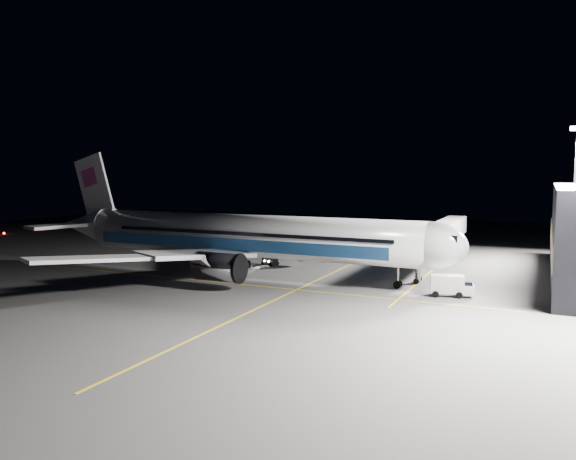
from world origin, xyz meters
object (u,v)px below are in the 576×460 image
at_px(airliner, 239,236).
at_px(floodlight_mast_north, 575,181).
at_px(jet_bridge, 439,235).
at_px(safety_cone_b, 326,260).
at_px(safety_cone_c, 247,265).
at_px(baggage_tug, 270,260).
at_px(safety_cone_a, 237,266).
at_px(service_truck, 451,285).

bearing_deg(airliner, floodlight_mast_north, 37.91).
relative_size(airliner, jet_bridge, 1.79).
height_order(jet_bridge, floodlight_mast_north, floodlight_mast_north).
xyz_separation_m(safety_cone_b, safety_cone_c, (-9.00, -8.59, 0.01)).
relative_size(baggage_tug, safety_cone_a, 4.09).
relative_size(service_truck, safety_cone_a, 7.83).
xyz_separation_m(baggage_tug, safety_cone_a, (-3.14, -4.23, -0.40)).
distance_m(floodlight_mast_north, safety_cone_c, 51.97).
height_order(safety_cone_a, safety_cone_b, safety_cone_a).
height_order(airliner, baggage_tug, airliner).
bearing_deg(floodlight_mast_north, safety_cone_c, -148.28).
distance_m(safety_cone_a, safety_cone_b, 13.97).
distance_m(baggage_tug, safety_cone_c, 3.72).
bearing_deg(safety_cone_a, airliner, -56.15).
height_order(airliner, safety_cone_a, airliner).
distance_m(airliner, safety_cone_c, 7.52).
xyz_separation_m(service_truck, baggage_tug, (-27.56, 10.14, -0.55)).
relative_size(jet_bridge, floodlight_mast_north, 1.66).
xyz_separation_m(baggage_tug, safety_cone_c, (-2.38, -2.82, -0.40)).
bearing_deg(safety_cone_b, baggage_tug, -138.92).
bearing_deg(safety_cone_a, safety_cone_b, 45.70).
bearing_deg(service_truck, airliner, 163.75).
relative_size(service_truck, baggage_tug, 1.91).
distance_m(airliner, jet_bridge, 29.31).
height_order(jet_bridge, baggage_tug, jet_bridge).
height_order(service_truck, safety_cone_a, service_truck).
distance_m(jet_bridge, service_truck, 20.83).
height_order(floodlight_mast_north, safety_cone_a, floodlight_mast_north).
bearing_deg(safety_cone_c, safety_cone_a, -118.25).
bearing_deg(safety_cone_c, service_truck, -13.73).
relative_size(floodlight_mast_north, safety_cone_b, 35.15).
height_order(service_truck, safety_cone_c, service_truck).
relative_size(floodlight_mast_north, service_truck, 4.22).
distance_m(baggage_tug, safety_cone_b, 8.79).
bearing_deg(safety_cone_b, safety_cone_a, -134.30).
relative_size(safety_cone_b, safety_cone_c, 0.95).
bearing_deg(jet_bridge, service_truck, -76.10).
height_order(baggage_tug, safety_cone_a, baggage_tug).
relative_size(floodlight_mast_north, baggage_tug, 8.09).
distance_m(floodlight_mast_north, service_truck, 37.98).
distance_m(service_truck, safety_cone_c, 30.84).
relative_size(safety_cone_a, safety_cone_c, 1.01).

